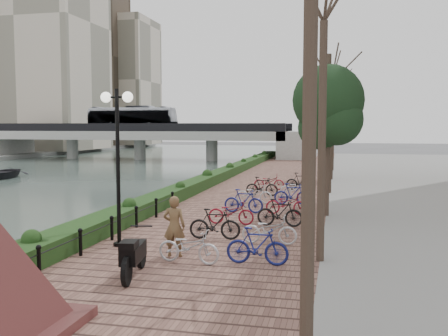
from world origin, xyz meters
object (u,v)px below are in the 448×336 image
(pedestrian, at_px, (174,226))
(boat, at_px, (2,173))
(motorcycle, at_px, (134,253))
(lamppost, at_px, (117,133))

(pedestrian, bearing_deg, boat, -50.08)
(motorcycle, bearing_deg, boat, 123.02)
(lamppost, distance_m, pedestrian, 3.38)
(lamppost, xyz_separation_m, motorcycle, (1.69, -2.80, -2.87))
(motorcycle, height_order, boat, motorcycle)
(motorcycle, bearing_deg, lamppost, 111.88)
(boat, bearing_deg, lamppost, -59.46)
(lamppost, relative_size, motorcycle, 2.61)
(lamppost, distance_m, motorcycle, 4.35)
(lamppost, bearing_deg, boat, 133.57)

